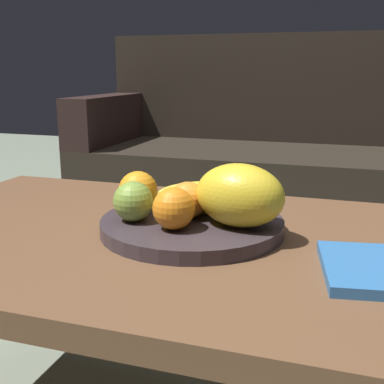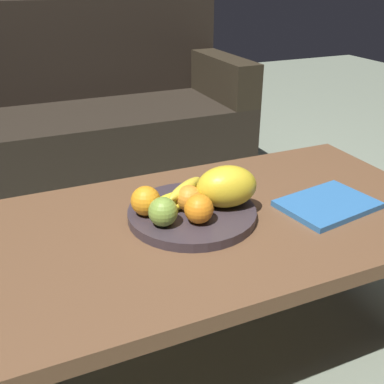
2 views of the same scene
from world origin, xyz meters
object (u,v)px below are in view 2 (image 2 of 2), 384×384
at_px(melon_large_front, 227,186).
at_px(banana_bunch, 186,194).
at_px(couch, 78,126).
at_px(orange_left, 199,209).
at_px(fruit_bowl, 192,213).
at_px(orange_front, 189,198).
at_px(apple_front, 163,212).
at_px(coffee_table, 210,233).
at_px(orange_right, 146,201).
at_px(magazine, 327,204).

bearing_deg(melon_large_front, banana_bunch, 149.61).
xyz_separation_m(couch, orange_left, (0.04, -1.43, 0.20)).
relative_size(fruit_bowl, melon_large_front, 2.11).
height_order(orange_front, apple_front, apple_front).
bearing_deg(couch, orange_left, -88.40).
relative_size(coffee_table, orange_right, 17.12).
xyz_separation_m(couch, melon_large_front, (0.14, -1.38, 0.22)).
relative_size(fruit_bowl, banana_bunch, 1.90).
xyz_separation_m(orange_front, magazine, (0.37, -0.09, -0.05)).
relative_size(melon_large_front, orange_front, 2.34).
distance_m(couch, melon_large_front, 1.40).
xyz_separation_m(coffee_table, orange_left, (-0.05, -0.04, 0.10)).
height_order(couch, fruit_bowl, couch).
height_order(coffee_table, orange_left, orange_left).
relative_size(orange_right, banana_bunch, 0.43).
relative_size(apple_front, banana_bunch, 0.41).
distance_m(orange_left, magazine, 0.38).
xyz_separation_m(orange_front, banana_bunch, (0.01, 0.04, -0.01)).
bearing_deg(orange_left, orange_right, 139.59).
height_order(orange_left, magazine, orange_left).
bearing_deg(orange_left, couch, 91.60).
relative_size(melon_large_front, orange_right, 2.10).
height_order(coffee_table, magazine, magazine).
bearing_deg(orange_right, orange_front, -12.37).
distance_m(orange_left, banana_bunch, 0.11).
height_order(melon_large_front, orange_front, melon_large_front).
distance_m(coffee_table, orange_left, 0.12).
relative_size(couch, apple_front, 23.50).
relative_size(coffee_table, couch, 0.76).
distance_m(fruit_bowl, orange_left, 0.08).
bearing_deg(banana_bunch, fruit_bowl, -88.35).
bearing_deg(apple_front, orange_left, -14.45).
bearing_deg(magazine, couch, 96.74).
relative_size(coffee_table, banana_bunch, 7.37).
bearing_deg(coffee_table, apple_front, -171.55).
bearing_deg(apple_front, orange_right, 107.10).
bearing_deg(banana_bunch, melon_large_front, -30.39).
relative_size(fruit_bowl, magazine, 1.34).
bearing_deg(melon_large_front, orange_front, 171.59).
distance_m(fruit_bowl, melon_large_front, 0.11).
bearing_deg(magazine, orange_front, 156.77).
xyz_separation_m(couch, orange_right, (-0.07, -1.34, 0.21)).
height_order(coffee_table, banana_bunch, banana_bunch).
distance_m(orange_right, magazine, 0.50).
height_order(melon_large_front, banana_bunch, melon_large_front).
bearing_deg(orange_right, melon_large_front, -10.48).
relative_size(couch, orange_right, 22.41).
height_order(coffee_table, orange_front, orange_front).
distance_m(banana_bunch, magazine, 0.39).
height_order(orange_front, orange_right, orange_right).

